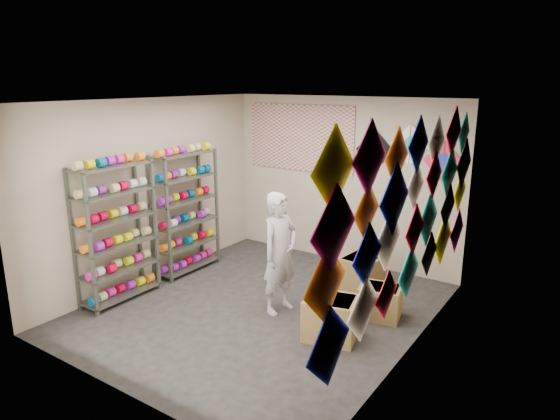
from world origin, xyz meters
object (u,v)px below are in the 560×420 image
Objects in this scene: shelf_rack_front at (116,233)px; shopkeeper at (280,253)px; carton_b at (380,302)px; carton_a at (331,318)px; shelf_rack_back at (185,212)px; carton_c at (361,273)px.

shopkeeper is at bearing 24.97° from shelf_rack_front.
carton_a is at bearing -120.63° from carton_b.
shelf_rack_back is at bearing 88.40° from shopkeeper.
carton_c is (0.58, 1.24, -0.56)m from shopkeeper.
shopkeeper is (2.02, 0.94, -0.15)m from shelf_rack_front.
shelf_rack_front is 3.60m from carton_b.
shelf_rack_front reaches higher than carton_c.
carton_c is at bearing 87.88° from carton_a.
shelf_rack_back is at bearing 171.12° from carton_b.
shelf_rack_front is at bearing -90.00° from shelf_rack_back.
shelf_rack_front is at bearing -167.24° from carton_b.
carton_a is at bearing -72.66° from carton_c.
shelf_rack_back is at bearing -155.96° from carton_c.
carton_b is at bearing 3.38° from shelf_rack_back.
carton_a is (2.92, 0.68, -0.70)m from shelf_rack_front.
carton_b is at bearing -56.42° from shopkeeper.
shelf_rack_front is 1.30m from shelf_rack_back.
shelf_rack_front is 3.08m from carton_a.
shopkeeper reaches higher than carton_c.
shopkeeper is at bearing -167.15° from carton_b.
shelf_rack_back is at bearing 153.76° from carton_a.
shelf_rack_back is (0.00, 1.30, 0.00)m from shelf_rack_front.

